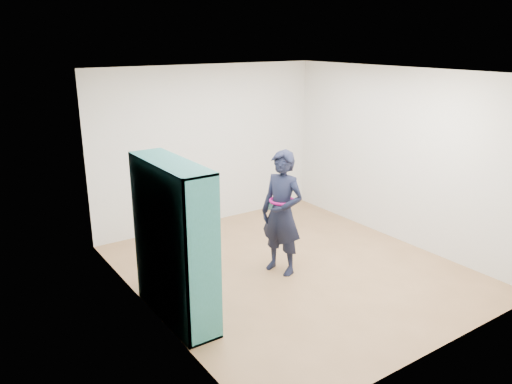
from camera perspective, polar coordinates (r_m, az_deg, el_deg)
floor at (r=6.85m, az=4.17°, el=-8.75°), size 4.50×4.50×0.00m
ceiling at (r=6.17m, az=4.71°, el=13.50°), size 4.50×4.50×0.00m
wall_left at (r=5.42m, az=-12.37°, el=-1.46°), size 0.02×4.50×2.60m
wall_right at (r=7.76m, az=16.07°, el=3.95°), size 0.02×4.50×2.60m
wall_back at (r=8.21m, az=-5.45°, el=5.26°), size 4.00×0.02×2.60m
wall_front at (r=4.93m, az=20.99°, el=-4.13°), size 4.00×0.02×2.60m
bookshelf at (r=5.46m, az=-9.60°, el=-5.95°), size 0.39×1.34×1.79m
person at (r=6.47m, az=2.99°, el=-2.39°), size 0.56×0.69×1.65m
smartphone at (r=6.37m, az=1.70°, el=-1.66°), size 0.05×0.08×0.12m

